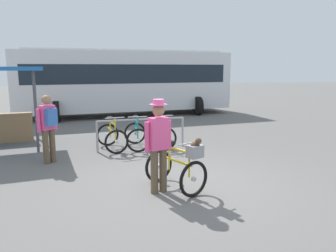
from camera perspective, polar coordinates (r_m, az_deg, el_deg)
The scene contains 9 objects.
ground_plane at distance 6.55m, azimuth 3.03°, elevation -10.18°, with size 80.00×80.00×0.00m, color #605E5B.
bike_rack_rail at distance 9.18m, azimuth -4.67°, elevation -0.16°, with size 2.50×0.25×0.88m.
racked_bike_yellow at distance 9.27m, azimuth -9.75°, elevation -1.87°, with size 0.86×1.19×0.97m.
racked_bike_teal at distance 9.38m, azimuth -5.51°, elevation -1.63°, with size 0.69×1.11×0.97m.
racked_bike_white at distance 9.54m, azimuth -1.38°, elevation -1.39°, with size 0.77×1.17×0.98m.
featured_bicycle at distance 6.09m, azimuth 2.02°, elevation -6.92°, with size 1.07×1.26×1.09m.
person_with_featured_bike at distance 5.89m, azimuth -1.65°, elevation -2.85°, with size 0.51×0.32×1.72m.
pedestrian_with_backpack at distance 8.26m, azimuth -20.16°, elevation 0.21°, with size 0.47×0.46×1.64m.
bus_distant at distance 16.01m, azimuth -7.42°, elevation 8.14°, with size 10.23×4.20×3.08m.
Camera 1 is at (-1.64, -5.92, 2.27)m, focal length 34.96 mm.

